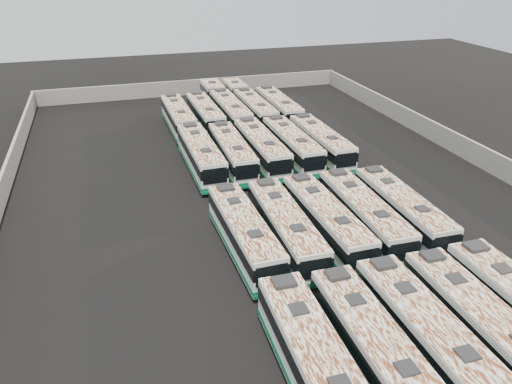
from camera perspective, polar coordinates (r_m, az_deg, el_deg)
name	(u,v)px	position (r m, az deg, el deg)	size (l,w,h in m)	color
ground	(270,197)	(44.05, 1.65, -0.59)	(140.00, 140.00, 0.00)	black
perimeter_wall	(270,186)	(43.57, 1.66, 0.71)	(45.20, 73.20, 2.20)	gray
bus_front_far_left	(316,366)	(25.56, 6.86, -19.10)	(2.71, 11.76, 3.30)	white
bus_front_left	(376,353)	(26.73, 13.52, -17.42)	(2.56, 11.51, 3.24)	white
bus_front_center	(429,340)	(28.09, 19.18, -15.68)	(2.50, 11.79, 3.32)	white
bus_front_right	(481,328)	(29.86, 24.36, -13.95)	(2.60, 11.65, 3.27)	white
bus_midfront_far_left	(244,234)	(35.32, -1.36, -4.77)	(2.70, 11.47, 3.21)	white
bus_midfront_left	(285,228)	(36.01, 3.35, -4.12)	(2.70, 11.62, 3.26)	white
bus_midfront_center	(325,221)	(37.18, 7.94, -3.32)	(2.61, 11.57, 3.25)	white
bus_midfront_right	(363,215)	(38.49, 12.16, -2.59)	(2.70, 11.65, 3.27)	white
bus_midfront_far_right	(402,210)	(39.99, 16.31, -2.00)	(2.61, 11.41, 3.20)	white
bus_midback_far_left	(201,155)	(48.83, -6.33, 4.21)	(2.66, 11.93, 3.35)	white
bus_midback_left	(232,152)	(49.43, -2.77, 4.54)	(2.63, 11.49, 3.22)	white
bus_midback_center	(261,148)	(50.34, 0.58, 5.04)	(2.55, 11.81, 3.33)	white
bus_midback_right	(292,145)	(51.29, 4.11, 5.36)	(2.56, 11.70, 3.29)	white
bus_midback_far_right	(321,143)	(52.32, 7.41, 5.61)	(2.62, 11.63, 3.27)	white
bus_back_far_left	(178,117)	(60.97, -8.86, 8.46)	(2.59, 11.45, 3.21)	white
bus_back_left	(205,115)	(61.50, -5.82, 8.80)	(2.57, 11.50, 3.23)	white
bus_back_center	(224,105)	(65.09, -3.68, 9.89)	(2.62, 18.36, 3.33)	white
bus_back_right	(248,104)	(65.79, -0.92, 10.07)	(2.55, 17.81, 3.23)	white
bus_back_far_right	(279,108)	(63.79, 2.59, 9.57)	(2.52, 11.69, 3.29)	white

